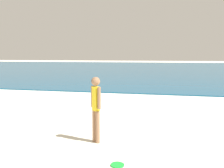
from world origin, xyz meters
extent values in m
cube|color=#14567F|center=(0.00, 44.41, 0.03)|extent=(160.00, 60.00, 0.06)
cylinder|color=#936B4C|center=(0.19, 6.94, 0.39)|extent=(0.10, 0.10, 0.77)
cylinder|color=#936B4C|center=(0.29, 6.85, 0.39)|extent=(0.10, 0.10, 0.77)
cube|color=yellow|center=(0.24, 6.90, 1.06)|extent=(0.21, 0.20, 0.58)
sphere|color=#936B4C|center=(0.24, 6.90, 1.47)|extent=(0.21, 0.21, 0.21)
cylinder|color=#936B4C|center=(0.13, 6.99, 1.10)|extent=(0.08, 0.08, 0.52)
cylinder|color=#936B4C|center=(0.35, 6.80, 1.10)|extent=(0.08, 0.08, 0.52)
cylinder|color=green|center=(1.00, 5.77, 0.01)|extent=(0.26, 0.26, 0.03)
camera|label=1|loc=(1.88, 1.45, 2.07)|focal=39.07mm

